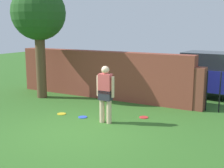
{
  "coord_description": "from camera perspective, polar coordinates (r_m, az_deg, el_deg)",
  "views": [
    {
      "loc": [
        4.41,
        -6.04,
        2.67
      ],
      "look_at": [
        0.14,
        1.64,
        1.0
      ],
      "focal_mm": 48.32,
      "sensor_mm": 36.0,
      "label": 1
    }
  ],
  "objects": [
    {
      "name": "person",
      "position": [
        8.37,
        -1.25,
        -1.47
      ],
      "size": [
        0.54,
        0.24,
        1.62
      ],
      "rotation": [
        0.0,
        0.0,
        0.06
      ],
      "color": "beige",
      "rests_on": "ground"
    },
    {
      "name": "frisbee_blue",
      "position": [
        9.12,
        -5.57,
        -6.25
      ],
      "size": [
        0.27,
        0.27,
        0.02
      ],
      "primitive_type": "cylinder",
      "color": "blue",
      "rests_on": "ground"
    },
    {
      "name": "brick_wall",
      "position": [
        11.5,
        -2.21,
        1.83
      ],
      "size": [
        7.21,
        0.5,
        1.77
      ],
      "primitive_type": "cube",
      "color": "brown",
      "rests_on": "ground"
    },
    {
      "name": "car",
      "position": [
        12.19,
        18.19,
        1.69
      ],
      "size": [
        4.3,
        2.12,
        1.72
      ],
      "rotation": [
        0.0,
        0.0,
        -0.06
      ],
      "color": "navy",
      "rests_on": "ground"
    },
    {
      "name": "frisbee_yellow",
      "position": [
        9.54,
        -9.52,
        -5.59
      ],
      "size": [
        0.27,
        0.27,
        0.02
      ],
      "primitive_type": "cylinder",
      "color": "yellow",
      "rests_on": "ground"
    },
    {
      "name": "frisbee_red",
      "position": [
        9.1,
        6.02,
        -6.29
      ],
      "size": [
        0.27,
        0.27,
        0.02
      ],
      "primitive_type": "cylinder",
      "color": "red",
      "rests_on": "ground"
    },
    {
      "name": "ground_plane",
      "position": [
        7.94,
        -6.71,
        -8.96
      ],
      "size": [
        40.0,
        40.0,
        0.0
      ],
      "primitive_type": "plane",
      "color": "#336623"
    },
    {
      "name": "tree",
      "position": [
        11.65,
        -13.71,
        12.57
      ],
      "size": [
        2.01,
        2.01,
        4.18
      ],
      "color": "brown",
      "rests_on": "ground"
    }
  ]
}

